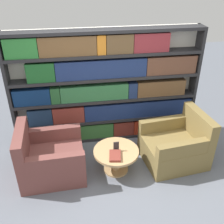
{
  "coord_description": "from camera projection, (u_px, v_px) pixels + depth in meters",
  "views": [
    {
      "loc": [
        -0.55,
        -2.82,
        2.89
      ],
      "look_at": [
        0.01,
        0.66,
        0.83
      ],
      "focal_mm": 42.0,
      "sensor_mm": 36.0,
      "label": 1
    }
  ],
  "objects": [
    {
      "name": "coffee_table",
      "position": [
        116.0,
        156.0,
        4.03
      ],
      "size": [
        0.69,
        0.69,
        0.39
      ],
      "color": "tan",
      "rests_on": "ground_plane"
    },
    {
      "name": "armchair_left",
      "position": [
        50.0,
        159.0,
        3.96
      ],
      "size": [
        0.97,
        0.85,
        0.84
      ],
      "rotation": [
        0.0,
        0.0,
        1.61
      ],
      "color": "brown",
      "rests_on": "ground_plane"
    },
    {
      "name": "stray_book",
      "position": [
        115.0,
        156.0,
        3.83
      ],
      "size": [
        0.2,
        0.27,
        0.04
      ],
      "color": "brown",
      "rests_on": "coffee_table"
    },
    {
      "name": "table_sign",
      "position": [
        116.0,
        147.0,
        3.94
      ],
      "size": [
        0.08,
        0.06,
        0.16
      ],
      "color": "black",
      "rests_on": "coffee_table"
    },
    {
      "name": "ground_plane",
      "position": [
        118.0,
        182.0,
        3.94
      ],
      "size": [
        14.0,
        14.0,
        0.0
      ],
      "primitive_type": "plane",
      "color": "slate"
    },
    {
      "name": "armchair_right",
      "position": [
        176.0,
        146.0,
        4.24
      ],
      "size": [
        1.02,
        0.92,
        0.84
      ],
      "rotation": [
        0.0,
        0.0,
        -1.46
      ],
      "color": "olive",
      "rests_on": "ground_plane"
    },
    {
      "name": "bookshelf",
      "position": [
        106.0,
        89.0,
        4.49
      ],
      "size": [
        3.19,
        0.3,
        1.99
      ],
      "color": "silver",
      "rests_on": "ground_plane"
    }
  ]
}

